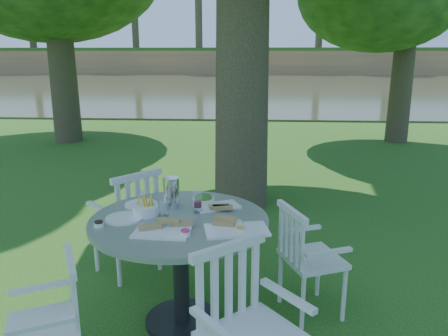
% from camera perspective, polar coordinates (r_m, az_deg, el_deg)
% --- Properties ---
extents(ground, '(140.00, 140.00, 0.00)m').
position_cam_1_polar(ground, '(4.67, -0.16, -10.78)').
color(ground, '#14410D').
rests_on(ground, ground).
extents(table, '(1.29, 1.29, 0.86)m').
position_cam_1_polar(table, '(3.26, -5.76, -9.54)').
color(table, black).
rests_on(table, ground).
extents(chair_ne, '(0.56, 0.57, 0.89)m').
position_cam_1_polar(chair_ne, '(3.48, 10.23, -10.82)').
color(chair_ne, silver).
rests_on(chair_ne, ground).
extents(chair_nw, '(0.69, 0.69, 1.00)m').
position_cam_1_polar(chair_nw, '(4.08, -11.99, -6.02)').
color(chair_nw, silver).
rests_on(chair_nw, ground).
extents(chair_sw, '(0.56, 0.57, 0.85)m').
position_cam_1_polar(chair_sw, '(2.92, -20.95, -17.51)').
color(chair_sw, silver).
rests_on(chair_sw, ground).
extents(chair_se, '(0.69, 0.68, 0.99)m').
position_cam_1_polar(chair_se, '(2.57, 2.30, -19.11)').
color(chair_se, silver).
rests_on(chair_se, ground).
extents(tableware, '(1.21, 0.81, 0.24)m').
position_cam_1_polar(tableware, '(3.24, -6.29, -5.28)').
color(tableware, white).
rests_on(tableware, table).
extents(river, '(100.00, 28.00, 0.12)m').
position_cam_1_polar(river, '(27.28, 3.11, 10.54)').
color(river, '#363A22').
rests_on(river, ground).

